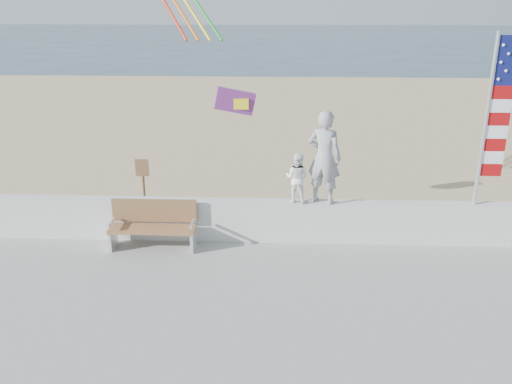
% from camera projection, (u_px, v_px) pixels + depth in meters
% --- Properties ---
extents(ground, '(220.00, 220.00, 0.00)m').
position_uv_depth(ground, '(241.00, 293.00, 10.05)').
color(ground, '#284151').
rests_on(ground, ground).
extents(sand, '(90.00, 40.00, 0.08)m').
position_uv_depth(sand, '(259.00, 157.00, 18.50)').
color(sand, tan).
rests_on(sand, ground).
extents(seawall, '(30.00, 0.35, 0.90)m').
position_uv_depth(seawall, '(247.00, 220.00, 11.72)').
color(seawall, silver).
rests_on(seawall, boardwalk).
extents(adult, '(0.85, 0.72, 1.97)m').
position_uv_depth(adult, '(324.00, 157.00, 11.17)').
color(adult, '#949499').
rests_on(adult, seawall).
extents(child, '(0.62, 0.55, 1.06)m').
position_uv_depth(child, '(297.00, 178.00, 11.35)').
color(child, white).
rests_on(child, seawall).
extents(bench, '(1.80, 0.57, 1.00)m').
position_uv_depth(bench, '(153.00, 224.00, 11.35)').
color(bench, '#966841').
rests_on(bench, boardwalk).
extents(flag, '(0.50, 0.08, 3.50)m').
position_uv_depth(flag, '(493.00, 114.00, 10.72)').
color(flag, silver).
rests_on(flag, seawall).
extents(parafoil_kite, '(0.99, 0.41, 0.66)m').
position_uv_depth(parafoil_kite, '(236.00, 101.00, 12.33)').
color(parafoil_kite, red).
rests_on(parafoil_kite, ground).
extents(sign, '(0.32, 0.07, 1.46)m').
position_uv_depth(sign, '(143.00, 183.00, 13.11)').
color(sign, brown).
rests_on(sign, sand).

